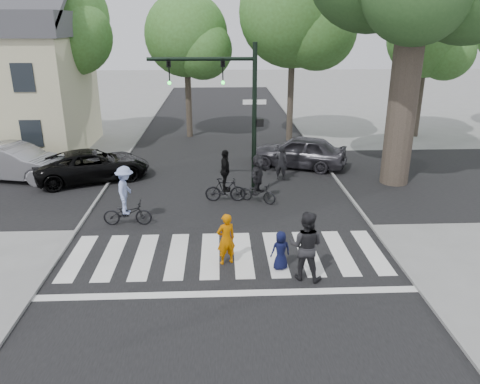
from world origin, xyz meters
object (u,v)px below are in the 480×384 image
at_px(pedestrian_woman, 226,239).
at_px(car_suv, 92,165).
at_px(car_grey, 299,152).
at_px(traffic_signal, 232,100).
at_px(cyclist_mid, 225,181).
at_px(pedestrian_child, 281,250).
at_px(pedestrian_adult, 306,246).
at_px(cyclist_left, 126,200).
at_px(cyclist_right, 258,181).
at_px(car_silver, 15,162).

distance_m(pedestrian_woman, car_suv, 9.90).
xyz_separation_m(pedestrian_woman, car_suv, (-5.82, 8.01, -0.10)).
bearing_deg(car_grey, traffic_signal, -19.87).
height_order(cyclist_mid, car_grey, cyclist_mid).
distance_m(pedestrian_child, pedestrian_adult, 0.92).
relative_size(cyclist_left, cyclist_right, 1.10).
bearing_deg(car_suv, traffic_signal, -131.65).
height_order(traffic_signal, cyclist_left, traffic_signal).
height_order(car_silver, car_grey, car_silver).
distance_m(traffic_signal, pedestrian_adult, 7.50).
relative_size(traffic_signal, pedestrian_child, 5.19).
distance_m(pedestrian_child, cyclist_right, 5.30).
bearing_deg(pedestrian_child, pedestrian_adult, 124.99).
bearing_deg(cyclist_mid, pedestrian_woman, -90.64).
bearing_deg(car_silver, car_grey, -71.06).
bearing_deg(traffic_signal, pedestrian_adult, -75.12).
distance_m(pedestrian_woman, cyclist_mid, 5.09).
height_order(cyclist_left, car_grey, cyclist_left).
height_order(pedestrian_adult, cyclist_right, pedestrian_adult).
relative_size(cyclist_mid, car_silver, 0.43).
distance_m(pedestrian_adult, car_grey, 10.63).
distance_m(pedestrian_adult, car_silver, 14.68).
bearing_deg(pedestrian_adult, cyclist_mid, -50.41).
height_order(pedestrian_child, cyclist_mid, cyclist_mid).
bearing_deg(cyclist_mid, pedestrian_child, -74.82).
relative_size(pedestrian_woman, car_silver, 0.32).
relative_size(pedestrian_child, car_suv, 0.23).
relative_size(pedestrian_woman, pedestrian_adult, 0.79).
distance_m(traffic_signal, car_silver, 10.46).
bearing_deg(pedestrian_woman, pedestrian_adult, 133.88).
xyz_separation_m(pedestrian_woman, cyclist_right, (1.32, 4.90, 0.08)).
xyz_separation_m(pedestrian_child, cyclist_mid, (-1.49, 5.47, 0.28)).
relative_size(cyclist_left, cyclist_mid, 1.02).
distance_m(cyclist_left, cyclist_mid, 4.06).
bearing_deg(car_silver, pedestrian_child, -115.45).
bearing_deg(cyclist_left, pedestrian_adult, -35.03).
relative_size(traffic_signal, car_silver, 1.23).
xyz_separation_m(pedestrian_child, car_grey, (2.14, 9.96, 0.20)).
relative_size(cyclist_mid, car_grey, 0.46).
height_order(cyclist_left, cyclist_right, cyclist_left).
distance_m(traffic_signal, cyclist_mid, 3.13).
relative_size(pedestrian_adult, cyclist_right, 1.02).
bearing_deg(cyclist_left, car_suv, 115.66).
height_order(pedestrian_adult, car_silver, pedestrian_adult).
height_order(pedestrian_woman, cyclist_left, cyclist_left).
height_order(pedestrian_child, car_silver, car_silver).
xyz_separation_m(cyclist_left, car_grey, (7.06, 6.64, -0.14)).
xyz_separation_m(traffic_signal, car_suv, (-6.19, 2.27, -3.21)).
xyz_separation_m(pedestrian_adult, cyclist_mid, (-2.09, 6.03, -0.13)).
relative_size(car_suv, car_silver, 1.02).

